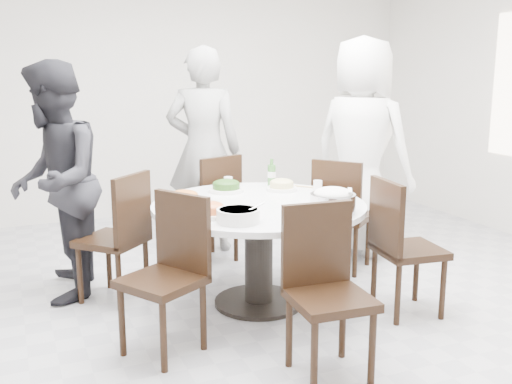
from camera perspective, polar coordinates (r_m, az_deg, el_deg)
name	(u,v)px	position (r m, az deg, el deg)	size (l,w,h in m)	color
floor	(272,305)	(4.40, 1.57, -10.68)	(6.00, 6.00, 0.01)	#B0B0B5
wall_back	(163,92)	(6.91, -8.81, 9.44)	(6.00, 0.01, 2.80)	silver
dining_table	(259,254)	(4.29, 0.26, -5.95)	(1.50, 1.50, 0.75)	white
chair_ne	(343,214)	(5.07, 8.31, -2.07)	(0.42, 0.42, 0.95)	black
chair_n	(208,208)	(5.22, -4.57, -1.55)	(0.42, 0.42, 0.95)	black
chair_nw	(112,237)	(4.48, -13.57, -4.19)	(0.42, 0.42, 0.95)	black
chair_sw	(162,278)	(3.60, -8.98, -8.05)	(0.42, 0.42, 0.95)	black
chair_s	(331,295)	(3.32, 7.12, -9.72)	(0.42, 0.42, 0.95)	black
chair_se	(409,247)	(4.25, 14.41, -5.10)	(0.42, 0.42, 0.95)	black
diner_right	(362,148)	(5.44, 10.03, 4.19)	(0.95, 0.62, 1.95)	white
diner_middle	(204,150)	(5.50, -5.01, 3.99)	(0.68, 0.45, 1.87)	black
diner_left	(55,182)	(4.55, -18.62, 0.89)	(0.84, 0.66, 1.74)	black
dish_greens	(226,187)	(4.56, -2.85, 0.44)	(0.26, 0.26, 0.07)	white
dish_pale	(282,186)	(4.61, 2.45, 0.53)	(0.23, 0.23, 0.06)	white
dish_orange	(184,199)	(4.20, -6.88, -0.65)	(0.26, 0.26, 0.07)	white
dish_redbrown	(333,198)	(4.24, 7.31, -0.53)	(0.27, 0.27, 0.07)	white
dish_tofu	(208,211)	(3.84, -4.60, -1.81)	(0.27, 0.27, 0.07)	white
rice_bowl	(333,203)	(3.94, 7.31, -1.08)	(0.30, 0.30, 0.13)	silver
soup_bowl	(238,216)	(3.68, -1.70, -2.26)	(0.27, 0.27, 0.08)	white
beverage_bottle	(272,173)	(4.75, 1.50, 1.86)	(0.06, 0.06, 0.22)	#34702D
tea_cups	(232,182)	(4.74, -2.32, 0.98)	(0.07, 0.07, 0.08)	white
chopsticks	(231,186)	(4.77, -2.43, 0.61)	(0.24, 0.04, 0.01)	tan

